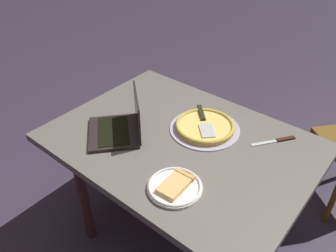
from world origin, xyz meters
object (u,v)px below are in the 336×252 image
dining_table (180,150)px  pizza_tray (205,126)px  laptop (121,126)px  table_knife (278,140)px  pizza_plate (175,186)px

dining_table → pizza_tray: bearing=-105.9°
laptop → table_knife: laptop is taller
pizza_plate → pizza_tray: 0.46m
dining_table → pizza_plate: bearing=123.6°
laptop → dining_table: bearing=-150.8°
laptop → pizza_tray: laptop is taller
dining_table → table_knife: table_knife is taller
pizza_plate → pizza_tray: same height
dining_table → pizza_tray: size_ratio=3.49×
laptop → pizza_plate: (-0.46, 0.13, -0.03)m
pizza_tray → table_knife: 0.37m
laptop → table_knife: 0.80m
pizza_plate → laptop: bearing=-15.6°
pizza_plate → table_knife: pizza_plate is taller
dining_table → laptop: 0.33m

